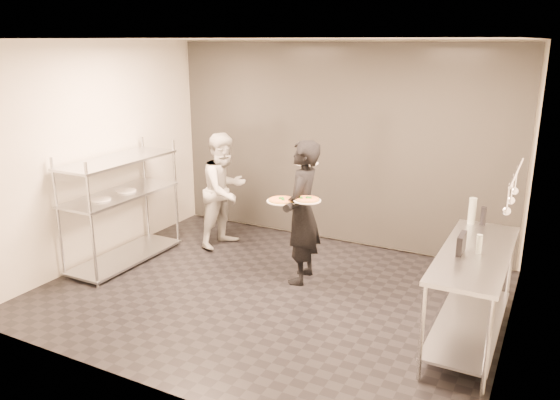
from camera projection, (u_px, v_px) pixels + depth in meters
The scene contains 13 objects.
room_shell at pixel (313, 155), 6.86m from camera, with size 5.00×4.00×2.80m.
pass_rack at pixel (121, 204), 6.98m from camera, with size 0.60×1.60×1.50m.
prep_counter at pixel (473, 280), 5.11m from camera, with size 0.60×1.80×0.92m.
utensil_rail at pixel (513, 189), 4.74m from camera, with size 0.07×1.20×0.31m.
waiter at pixel (302, 213), 6.37m from camera, with size 0.62×0.41×1.71m, color black.
chef at pixel (225, 190), 7.53m from camera, with size 0.77×0.60×1.59m, color beige.
pizza_plate_near at pixel (282, 200), 6.20m from camera, with size 0.35×0.35×0.05m.
pizza_plate_far at pixel (307, 200), 6.05m from camera, with size 0.31×0.31×0.05m.
salad_plate at pixel (306, 162), 6.57m from camera, with size 0.29×0.29×0.07m.
pos_monitor at pixel (461, 243), 4.96m from camera, with size 0.05×0.25×0.18m, color black.
bottle_green at pixel (472, 211), 5.74m from camera, with size 0.08×0.08×0.28m, color gray.
bottle_clear at pixel (479, 244), 4.95m from camera, with size 0.05×0.05×0.18m, color gray.
bottle_dark at pixel (483, 216), 5.70m from camera, with size 0.06×0.06×0.20m, color black.
Camera 1 is at (2.74, -4.99, 2.79)m, focal length 35.00 mm.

